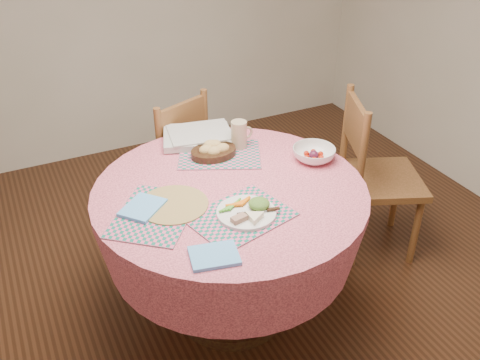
% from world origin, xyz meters
% --- Properties ---
extents(ground, '(4.00, 4.00, 0.00)m').
position_xyz_m(ground, '(0.00, 0.00, 0.00)').
color(ground, '#331C0F').
rests_on(ground, ground).
extents(dining_table, '(1.24, 1.24, 0.75)m').
position_xyz_m(dining_table, '(0.00, 0.00, 0.56)').
color(dining_table, pink).
rests_on(dining_table, ground).
extents(chair_right, '(0.56, 0.57, 0.96)m').
position_xyz_m(chair_right, '(0.96, 0.15, 0.50)').
color(chair_right, brown).
rests_on(chair_right, ground).
extents(chair_back, '(0.54, 0.53, 0.90)m').
position_xyz_m(chair_back, '(-0.00, 0.83, 0.47)').
color(chair_back, brown).
rests_on(chair_back, ground).
extents(placemat_front, '(0.46, 0.39, 0.01)m').
position_xyz_m(placemat_front, '(-0.06, -0.22, 0.75)').
color(placemat_front, '#136C59').
rests_on(placemat_front, dining_table).
extents(placemat_left, '(0.48, 0.50, 0.01)m').
position_xyz_m(placemat_left, '(-0.37, -0.05, 0.75)').
color(placemat_left, '#136C59').
rests_on(placemat_left, dining_table).
extents(placemat_back, '(0.49, 0.44, 0.01)m').
position_xyz_m(placemat_back, '(0.08, 0.30, 0.75)').
color(placemat_back, '#136C59').
rests_on(placemat_back, dining_table).
extents(wicker_trivet, '(0.30, 0.30, 0.01)m').
position_xyz_m(wicker_trivet, '(-0.28, -0.02, 0.76)').
color(wicker_trivet, '#A08645').
rests_on(wicker_trivet, dining_table).
extents(napkin_near, '(0.21, 0.17, 0.01)m').
position_xyz_m(napkin_near, '(-0.26, -0.41, 0.76)').
color(napkin_near, '#60ADF7').
rests_on(napkin_near, dining_table).
extents(napkin_far, '(0.23, 0.22, 0.01)m').
position_xyz_m(napkin_far, '(-0.40, 0.01, 0.76)').
color(napkin_far, '#60ADF7').
rests_on(napkin_far, placemat_left).
extents(dinner_plate, '(0.25, 0.25, 0.05)m').
position_xyz_m(dinner_plate, '(-0.02, -0.22, 0.77)').
color(dinner_plate, white).
rests_on(dinner_plate, placemat_front).
extents(bread_bowl, '(0.23, 0.23, 0.08)m').
position_xyz_m(bread_bowl, '(0.05, 0.30, 0.79)').
color(bread_bowl, black).
rests_on(bread_bowl, placemat_back).
extents(latte_mug, '(0.12, 0.08, 0.14)m').
position_xyz_m(latte_mug, '(0.21, 0.33, 0.83)').
color(latte_mug, tan).
rests_on(latte_mug, placemat_back).
extents(fruit_bowl, '(0.27, 0.27, 0.06)m').
position_xyz_m(fruit_bowl, '(0.48, 0.06, 0.78)').
color(fruit_bowl, white).
rests_on(fruit_bowl, dining_table).
extents(newspaper_stack, '(0.41, 0.37, 0.04)m').
position_xyz_m(newspaper_stack, '(0.04, 0.49, 0.78)').
color(newspaper_stack, silver).
rests_on(newspaper_stack, dining_table).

